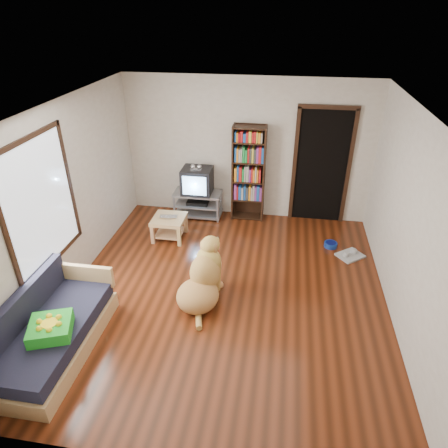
# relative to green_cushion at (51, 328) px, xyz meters

# --- Properties ---
(ground) EXTENTS (5.00, 5.00, 0.00)m
(ground) POSITION_rel_green_cushion_xyz_m (1.75, 1.52, -0.49)
(ground) COLOR #5E2510
(ground) RESTS_ON ground
(ceiling) EXTENTS (5.00, 5.00, 0.00)m
(ceiling) POSITION_rel_green_cushion_xyz_m (1.75, 1.52, 2.11)
(ceiling) COLOR white
(ceiling) RESTS_ON ground
(wall_back) EXTENTS (4.50, 0.00, 4.50)m
(wall_back) POSITION_rel_green_cushion_xyz_m (1.75, 4.02, 0.81)
(wall_back) COLOR beige
(wall_back) RESTS_ON ground
(wall_front) EXTENTS (4.50, 0.00, 4.50)m
(wall_front) POSITION_rel_green_cushion_xyz_m (1.75, -0.98, 0.81)
(wall_front) COLOR beige
(wall_front) RESTS_ON ground
(wall_left) EXTENTS (0.00, 5.00, 5.00)m
(wall_left) POSITION_rel_green_cushion_xyz_m (-0.50, 1.52, 0.81)
(wall_left) COLOR beige
(wall_left) RESTS_ON ground
(wall_right) EXTENTS (0.00, 5.00, 5.00)m
(wall_right) POSITION_rel_green_cushion_xyz_m (4.00, 1.52, 0.81)
(wall_right) COLOR beige
(wall_right) RESTS_ON ground
(green_cushion) EXTENTS (0.58, 0.58, 0.15)m
(green_cushion) POSITION_rel_green_cushion_xyz_m (0.00, 0.00, 0.00)
(green_cushion) COLOR green
(green_cushion) RESTS_ON sofa
(laptop) EXTENTS (0.32, 0.23, 0.02)m
(laptop) POSITION_rel_green_cushion_xyz_m (0.53, 2.86, -0.08)
(laptop) COLOR #B7B8BC
(laptop) RESTS_ON coffee_table
(dog_bowl) EXTENTS (0.22, 0.22, 0.08)m
(dog_bowl) POSITION_rel_green_cushion_xyz_m (3.33, 3.02, -0.45)
(dog_bowl) COLOR navy
(dog_bowl) RESTS_ON ground
(grey_rag) EXTENTS (0.51, 0.50, 0.03)m
(grey_rag) POSITION_rel_green_cushion_xyz_m (3.63, 2.77, -0.48)
(grey_rag) COLOR #ACACAC
(grey_rag) RESTS_ON ground
(window) EXTENTS (0.03, 1.46, 1.70)m
(window) POSITION_rel_green_cushion_xyz_m (-0.48, 1.02, 1.01)
(window) COLOR white
(window) RESTS_ON wall_left
(doorway) EXTENTS (1.03, 0.05, 2.19)m
(doorway) POSITION_rel_green_cushion_xyz_m (3.10, 4.00, 0.62)
(doorway) COLOR black
(doorway) RESTS_ON wall_back
(tv_stand) EXTENTS (0.90, 0.45, 0.50)m
(tv_stand) POSITION_rel_green_cushion_xyz_m (0.85, 3.77, -0.22)
(tv_stand) COLOR #99999E
(tv_stand) RESTS_ON ground
(crt_tv) EXTENTS (0.55, 0.52, 0.58)m
(crt_tv) POSITION_rel_green_cushion_xyz_m (0.85, 3.80, 0.25)
(crt_tv) COLOR black
(crt_tv) RESTS_ON tv_stand
(bookshelf) EXTENTS (0.60, 0.30, 1.80)m
(bookshelf) POSITION_rel_green_cushion_xyz_m (1.80, 3.87, 0.51)
(bookshelf) COLOR black
(bookshelf) RESTS_ON ground
(sofa) EXTENTS (0.80, 1.80, 0.80)m
(sofa) POSITION_rel_green_cushion_xyz_m (-0.12, 0.14, -0.23)
(sofa) COLOR tan
(sofa) RESTS_ON ground
(coffee_table) EXTENTS (0.55, 0.55, 0.40)m
(coffee_table) POSITION_rel_green_cushion_xyz_m (0.53, 2.89, -0.21)
(coffee_table) COLOR tan
(coffee_table) RESTS_ON ground
(dog) EXTENTS (0.72, 1.13, 0.92)m
(dog) POSITION_rel_green_cushion_xyz_m (1.45, 1.34, -0.16)
(dog) COLOR #B77946
(dog) RESTS_ON ground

